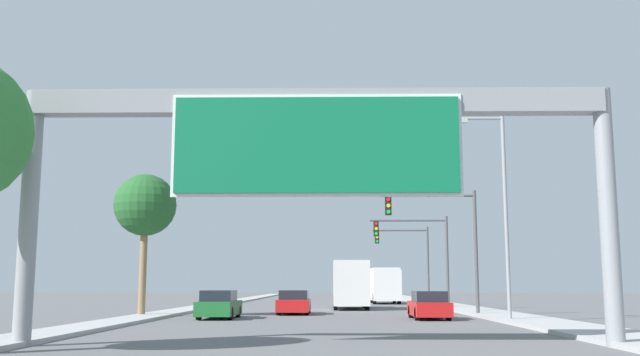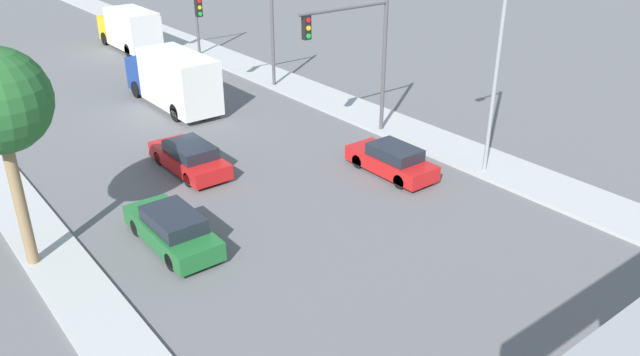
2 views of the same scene
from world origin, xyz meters
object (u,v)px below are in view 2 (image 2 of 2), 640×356
(car_mid_right, at_px, (189,157))
(truck_box_secondary, at_px, (130,29))
(car_far_center, at_px, (173,229))
(car_near_right, at_px, (392,160))
(truck_box_primary, at_px, (173,79))
(street_lamp_right, at_px, (495,52))
(traffic_light_mid_block, at_px, (248,21))
(traffic_light_near_intersection, at_px, (360,47))

(car_mid_right, bearing_deg, truck_box_secondary, 73.21)
(car_far_center, distance_m, car_mid_right, 6.48)
(car_near_right, relative_size, truck_box_primary, 0.55)
(car_far_center, relative_size, truck_box_secondary, 0.65)
(truck_box_secondary, height_order, street_lamp_right, street_lamp_right)
(street_lamp_right, bearing_deg, truck_box_secondary, 95.59)
(car_near_right, relative_size, traffic_light_mid_block, 0.68)
(car_mid_right, height_order, truck_box_primary, truck_box_primary)
(car_far_center, height_order, traffic_light_near_intersection, traffic_light_near_intersection)
(car_near_right, xyz_separation_m, traffic_light_near_intersection, (1.62, 4.14, 4.08))
(car_mid_right, height_order, truck_box_secondary, truck_box_secondary)
(car_far_center, bearing_deg, traffic_light_near_intersection, 16.98)
(car_far_center, bearing_deg, truck_box_primary, 63.44)
(car_far_center, distance_m, street_lamp_right, 14.78)
(car_near_right, bearing_deg, street_lamp_right, -39.48)
(truck_box_primary, xyz_separation_m, traffic_light_near_intersection, (5.12, -10.30, 3.07))
(truck_box_primary, xyz_separation_m, street_lamp_right, (6.60, -17.00, 3.95))
(traffic_light_mid_block, bearing_deg, traffic_light_near_intersection, -89.44)
(car_mid_right, bearing_deg, traffic_light_near_intersection, -11.53)
(truck_box_primary, bearing_deg, car_near_right, -76.38)
(car_near_right, bearing_deg, car_mid_right, 139.88)
(car_near_right, height_order, street_lamp_right, street_lamp_right)
(truck_box_secondary, height_order, traffic_light_near_intersection, traffic_light_near_intersection)
(car_near_right, height_order, truck_box_secondary, truck_box_secondary)
(car_far_center, distance_m, truck_box_primary, 15.69)
(car_far_center, bearing_deg, car_near_right, -2.42)
(traffic_light_near_intersection, bearing_deg, traffic_light_mid_block, 90.56)
(car_far_center, height_order, car_mid_right, car_far_center)
(car_mid_right, bearing_deg, truck_box_primary, 67.73)
(car_near_right, xyz_separation_m, car_far_center, (-10.50, 0.44, 0.02))
(car_mid_right, distance_m, truck_box_secondary, 24.26)
(truck_box_primary, relative_size, truck_box_secondary, 1.11)
(car_mid_right, bearing_deg, street_lamp_right, -39.93)
(car_far_center, distance_m, traffic_light_near_intersection, 13.30)
(street_lamp_right, bearing_deg, truck_box_primary, 111.22)
(car_mid_right, relative_size, truck_box_secondary, 0.66)
(car_near_right, bearing_deg, truck_box_secondary, 90.00)
(car_near_right, xyz_separation_m, traffic_light_mid_block, (1.52, 14.14, 3.77))
(car_near_right, bearing_deg, traffic_light_near_intersection, 68.68)
(car_mid_right, bearing_deg, car_near_right, -40.12)
(car_far_center, height_order, truck_box_primary, truck_box_primary)
(car_mid_right, relative_size, truck_box_primary, 0.59)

